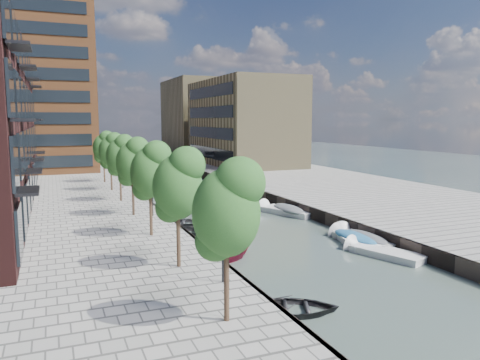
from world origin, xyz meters
TOP-DOWN VIEW (x-y plane):
  - water at (0.00, 40.00)m, footprint 300.00×300.00m
  - quay_right at (16.00, 40.00)m, footprint 20.00×140.00m
  - quay_wall_left at (-6.10, 40.00)m, footprint 0.25×140.00m
  - quay_wall_right at (6.10, 40.00)m, footprint 0.25×140.00m
  - far_closure at (0.00, 100.00)m, footprint 80.00×40.00m
  - tower at (-17.00, 65.00)m, footprint 18.00×18.00m
  - tan_block_near at (16.00, 62.00)m, footprint 12.00×25.00m
  - tan_block_far at (16.00, 88.00)m, footprint 12.00×20.00m
  - bridge at (0.00, 72.00)m, footprint 13.00×6.00m
  - tree_0 at (-8.50, 4.00)m, footprint 2.50×2.50m
  - tree_1 at (-8.50, 11.00)m, footprint 2.50×2.50m
  - tree_2 at (-8.50, 18.00)m, footprint 2.50×2.50m
  - tree_3 at (-8.50, 25.00)m, footprint 2.50×2.50m
  - tree_4 at (-8.50, 32.00)m, footprint 2.50×2.50m
  - tree_5 at (-8.50, 39.00)m, footprint 2.50×2.50m
  - tree_6 at (-8.50, 46.00)m, footprint 2.50×2.50m
  - lamp_0 at (-7.20, 8.00)m, footprint 0.24×0.24m
  - lamp_1 at (-7.20, 24.00)m, footprint 0.24×0.24m
  - lamp_2 at (-7.20, 40.00)m, footprint 0.24×0.24m
  - sloop_0 at (-4.78, 5.79)m, footprint 5.02×4.37m
  - sloop_1 at (-5.40, 21.23)m, footprint 5.69×4.83m
  - sloop_2 at (-5.16, 14.28)m, footprint 5.69×4.83m
  - sloop_3 at (-4.02, 39.15)m, footprint 4.76×3.50m
  - sloop_4 at (-4.44, 24.26)m, footprint 4.86×4.07m
  - motorboat_1 at (5.31, 14.60)m, footprint 2.68×5.41m
  - motorboat_2 at (4.45, 11.62)m, footprint 3.32×5.26m
  - motorboat_3 at (4.86, 14.87)m, footprint 3.11×5.49m
  - motorboat_4 at (4.98, 25.45)m, footprint 3.96×6.00m
  - car at (10.80, 64.33)m, footprint 1.83×3.61m

SIDE VIEW (x-z plane):
  - water at x=0.00m, z-range 0.00..0.00m
  - sloop_0 at x=-4.78m, z-range -0.43..0.43m
  - sloop_1 at x=-5.40m, z-range -0.50..0.50m
  - sloop_2 at x=-5.16m, z-range -0.50..0.50m
  - sloop_3 at x=-4.02m, z-range -0.48..0.48m
  - sloop_4 at x=-4.44m, z-range -0.43..0.43m
  - motorboat_2 at x=4.45m, z-range -0.73..0.93m
  - motorboat_1 at x=5.31m, z-range -0.65..1.07m
  - motorboat_3 at x=4.86m, z-range -0.66..1.08m
  - motorboat_4 at x=4.98m, z-range -0.72..1.18m
  - quay_right at x=16.00m, z-range 0.00..1.00m
  - quay_wall_left at x=-6.10m, z-range 0.00..1.00m
  - quay_wall_right at x=6.10m, z-range 0.00..1.00m
  - far_closure at x=0.00m, z-range 0.00..1.00m
  - bridge at x=0.00m, z-range 0.74..2.04m
  - car at x=10.80m, z-range 1.00..2.18m
  - lamp_0 at x=-7.20m, z-range 1.45..5.57m
  - lamp_1 at x=-7.20m, z-range 1.45..5.57m
  - lamp_2 at x=-7.20m, z-range 1.45..5.57m
  - tree_0 at x=-8.50m, z-range 2.33..8.28m
  - tree_1 at x=-8.50m, z-range 2.33..8.28m
  - tree_2 at x=-8.50m, z-range 2.33..8.28m
  - tree_3 at x=-8.50m, z-range 2.33..8.28m
  - tree_4 at x=-8.50m, z-range 2.33..8.28m
  - tree_5 at x=-8.50m, z-range 2.33..8.28m
  - tree_6 at x=-8.50m, z-range 2.33..8.28m
  - tan_block_near at x=16.00m, z-range 1.00..15.00m
  - tan_block_far at x=16.00m, z-range 1.00..17.00m
  - tower at x=-17.00m, z-range 1.00..31.00m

